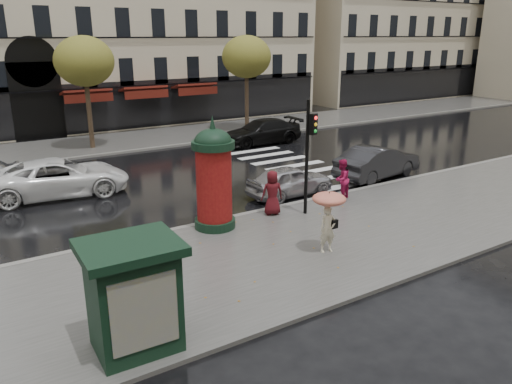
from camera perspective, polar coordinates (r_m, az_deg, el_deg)
ground at (r=17.02m, az=4.92°, el=-5.57°), size 160.00×160.00×0.00m
near_sidewalk at (r=16.64m, az=5.97°, el=-5.94°), size 90.00×7.00×0.12m
far_sidewalk at (r=33.46m, az=-15.28°, el=5.55°), size 90.00×6.00×0.12m
near_kerb at (r=19.29m, az=-0.48°, el=-2.45°), size 90.00×0.25×0.14m
far_kerb at (r=30.67m, az=-13.55°, el=4.65°), size 90.00×0.25×0.14m
zebra_crossing at (r=27.76m, az=2.77°, el=3.65°), size 3.60×11.75×0.01m
tree_far_left at (r=31.34m, az=-19.04°, el=13.90°), size 3.40×3.40×6.64m
tree_far_right at (r=35.65m, az=-1.09°, el=15.15°), size 3.40×3.40×6.64m
woman_umbrella at (r=15.54m, az=8.29°, el=-2.29°), size 1.04×1.04×2.00m
woman_red at (r=20.88m, az=9.74°, el=1.45°), size 0.99×0.89×1.69m
man_burgundy at (r=18.80m, az=1.87°, el=-0.09°), size 0.95×0.76×1.70m
morris_column at (r=17.28m, az=-4.84°, el=1.93°), size 1.48×1.48×3.99m
traffic_light at (r=18.48m, az=6.08°, el=5.20°), size 0.31×0.42×4.33m
newsstand at (r=11.13m, az=-13.84°, el=-11.34°), size 2.10×1.78×2.46m
car_silver at (r=21.49m, az=3.90°, el=1.30°), size 3.93×1.64×1.33m
car_darkgrey at (r=24.83m, az=13.70°, el=3.37°), size 4.99×2.33×1.58m
car_white at (r=23.03m, az=-21.54°, el=1.55°), size 6.07×3.41×1.60m
car_black at (r=31.89m, az=0.63°, el=6.90°), size 5.37×2.34×1.54m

